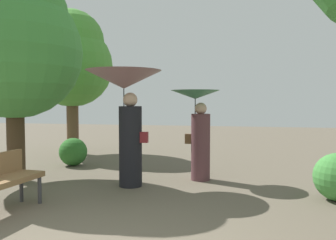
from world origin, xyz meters
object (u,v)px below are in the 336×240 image
person_left (126,99)px  tree_near_left (72,59)px  person_right (198,122)px  tree_mid_left (14,40)px

person_left → tree_near_left: size_ratio=0.50×
person_right → tree_near_left: size_ratio=0.42×
person_right → tree_near_left: bearing=62.2°
person_right → tree_mid_left: bearing=109.0°
tree_near_left → person_left: bearing=-50.3°
person_left → person_right: size_ratio=1.19×
tree_mid_left → tree_near_left: bearing=100.0°
person_left → person_right: 1.56m
tree_near_left → tree_mid_left: tree_near_left is taller
person_left → person_right: bearing=-52.5°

